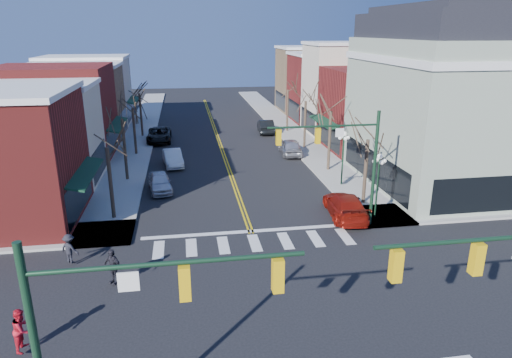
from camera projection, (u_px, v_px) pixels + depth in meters
name	position (u px, v px, depth m)	size (l,w,h in m)	color
ground	(276.00, 304.00, 20.25)	(160.00, 160.00, 0.00)	black
sidewalk_left	(125.00, 176.00, 37.68)	(3.50, 70.00, 0.15)	#9E9B93
sidewalk_right	(328.00, 167.00, 40.30)	(3.50, 70.00, 0.15)	#9E9B93
bldg_left_stucco_a	(29.00, 137.00, 35.05)	(10.00, 7.00, 7.50)	beige
bldg_left_brick_b	(55.00, 113.00, 42.40)	(10.00, 9.00, 8.50)	maroon
bldg_left_tan	(75.00, 103.00, 50.25)	(10.00, 7.50, 7.80)	#937451
bldg_left_stucco_b	(88.00, 92.00, 57.46)	(10.00, 8.00, 8.20)	beige
bldg_right_brick_a	(378.00, 110.00, 45.47)	(10.00, 8.50, 8.00)	maroon
bldg_right_stucco	(351.00, 90.00, 52.43)	(10.00, 7.00, 10.00)	beige
bldg_right_brick_b	(330.00, 88.00, 59.70)	(10.00, 8.00, 8.50)	maroon
bldg_right_tan	(314.00, 80.00, 67.13)	(10.00, 8.00, 9.00)	#937451
victorian_corner	(454.00, 99.00, 34.24)	(12.25, 14.25, 13.30)	#95A28C
traffic_mast_near_left	(115.00, 330.00, 11.01)	(6.60, 0.28, 7.20)	#14331E
traffic_mast_far_right	(345.00, 154.00, 26.55)	(6.60, 0.28, 7.20)	#14331E
lamppost_corner	(378.00, 175.00, 28.52)	(0.36, 0.36, 4.33)	#14331E
lamppost_midblock	(343.00, 149.00, 34.62)	(0.36, 0.36, 4.33)	#14331E
tree_left_a	(111.00, 184.00, 28.57)	(0.24, 0.24, 4.76)	#382B21
tree_left_b	(125.00, 150.00, 36.03)	(0.24, 0.24, 5.04)	#382B21
tree_left_c	(135.00, 132.00, 43.61)	(0.24, 0.24, 4.55)	#382B21
tree_left_d	(141.00, 115.00, 51.06)	(0.24, 0.24, 4.90)	#382B21
tree_right_a	(365.00, 173.00, 31.10)	(0.24, 0.24, 4.62)	#382B21
tree_right_b	(329.00, 142.00, 38.52)	(0.24, 0.24, 5.18)	#382B21
tree_right_c	(305.00, 125.00, 46.08)	(0.24, 0.24, 4.83)	#382B21
tree_right_d	(287.00, 111.00, 53.56)	(0.24, 0.24, 4.97)	#382B21
car_left_near	(160.00, 182.00, 34.28)	(1.61, 4.01, 1.37)	silver
car_left_mid	(173.00, 158.00, 40.66)	(1.49, 4.28, 1.41)	silver
car_left_far	(159.00, 135.00, 49.36)	(2.49, 5.40, 1.50)	black
car_right_near	(345.00, 205.00, 29.51)	(2.16, 5.30, 1.54)	maroon
car_right_mid	(290.00, 147.00, 44.23)	(1.87, 4.65, 1.58)	#B0AFB4
car_right_far	(266.00, 126.00, 53.59)	(1.65, 4.74, 1.56)	black
pedestrian_red_b	(22.00, 329.00, 16.96)	(0.83, 0.65, 1.71)	red
pedestrian_dark_a	(113.00, 266.00, 21.41)	(1.03, 0.43, 1.75)	black
pedestrian_dark_b	(70.00, 249.00, 23.33)	(1.02, 0.59, 1.58)	black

